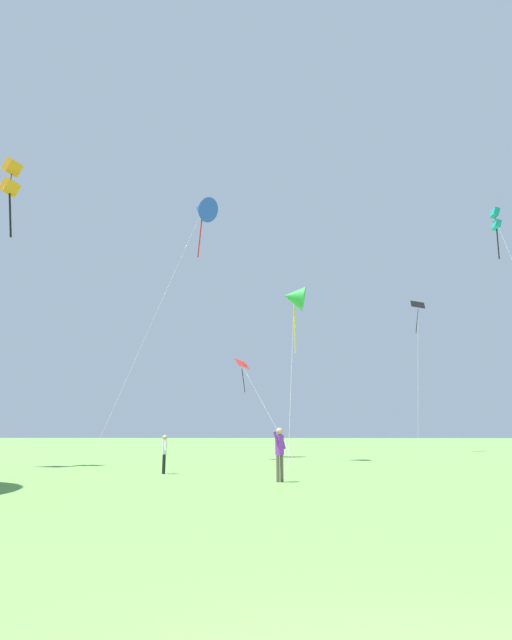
# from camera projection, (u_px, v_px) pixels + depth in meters

# --- Properties ---
(kite_blue_delta) EXTENTS (4.99, 12.06, 19.90)m
(kite_blue_delta) POSITION_uv_depth(u_px,v_px,m) (202.00, 209.00, 38.19)
(kite_blue_delta) COLOR blue
(kite_blue_delta) RESTS_ON ground_plane
(kite_green_small) EXTENTS (1.72, 9.38, 11.19)m
(kite_green_small) POSITION_uv_depth(u_px,v_px,m) (294.00, 298.00, 32.02)
(kite_green_small) COLOR green
(kite_green_small) RESTS_ON ground_plane
(kite_black_large) EXTENTS (4.16, 9.35, 14.41)m
(kite_black_large) POSITION_uv_depth(u_px,v_px,m) (418.00, 313.00, 47.33)
(kite_black_large) COLOR black
(kite_black_large) RESTS_ON ground_plane
(kite_orange_box) EXTENTS (1.82, 11.09, 16.98)m
(kite_orange_box) POSITION_uv_depth(u_px,v_px,m) (11.00, 179.00, 27.96)
(kite_orange_box) COLOR orange
(kite_orange_box) RESTS_ON ground_plane
(kite_red_high) EXTENTS (3.77, 5.85, 6.38)m
(kite_red_high) POSITION_uv_depth(u_px,v_px,m) (244.00, 370.00, 31.72)
(kite_red_high) COLOR red
(kite_red_high) RESTS_ON ground_plane
(kite_teal_box) EXTENTS (2.00, 11.79, 20.26)m
(kite_teal_box) POSITION_uv_depth(u_px,v_px,m) (496.00, 221.00, 41.34)
(kite_teal_box) COLOR teal
(kite_teal_box) RESTS_ON ground_plane
(person_far_back) EXTENTS (0.27, 0.47, 1.52)m
(person_far_back) POSITION_uv_depth(u_px,v_px,m) (164.00, 450.00, 19.85)
(person_far_back) COLOR black
(person_far_back) RESTS_ON ground_plane
(person_in_red_shirt) EXTENTS (0.46, 0.46, 1.76)m
(person_in_red_shirt) POSITION_uv_depth(u_px,v_px,m) (280.00, 449.00, 16.55)
(person_in_red_shirt) COLOR #665B4C
(person_in_red_shirt) RESTS_ON ground_plane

